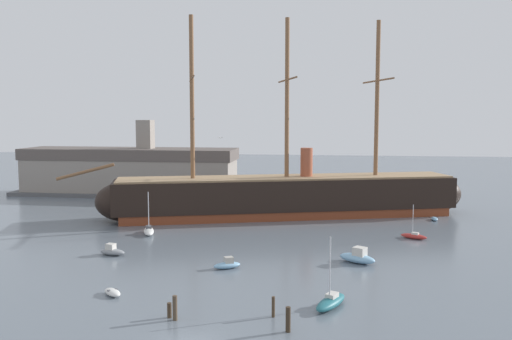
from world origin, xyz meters
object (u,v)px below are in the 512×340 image
Objects in this scene: sailboat_alongside_stern at (414,236)px; mooring_piling_nearest at (273,307)px; tall_ship at (286,196)px; motorboat_mid_right at (358,257)px; mooring_piling_midwater at (175,308)px; dockside_warehouse_left at (130,171)px; dinghy_foreground_left at (112,292)px; sailboat_alongside_bow at (149,231)px; motorboat_mid_left at (112,251)px; dinghy_far_right at (434,219)px; dinghy_distant_centre at (277,205)px; mooring_piling_left_pair at (288,320)px; mooring_piling_right_pair at (169,310)px; seagull_in_flight at (220,138)px; motorboat_near_centre at (227,264)px; sailboat_foreground_right at (331,302)px.

sailboat_alongside_stern is 2.68× the size of mooring_piling_nearest.
tall_ship reaches higher than motorboat_mid_right.
sailboat_alongside_stern is 2.28× the size of mooring_piling_midwater.
mooring_piling_nearest is 79.44m from dockside_warehouse_left.
dinghy_foreground_left is 0.42× the size of sailboat_alongside_bow.
mooring_piling_midwater is 0.04× the size of dockside_warehouse_left.
motorboat_mid_left is 1.52× the size of dinghy_far_right.
sailboat_alongside_bow is 2.99× the size of dinghy_distant_centre.
motorboat_mid_left is at bearing 138.08° from mooring_piling_left_pair.
motorboat_mid_right reaches higher than mooring_piling_right_pair.
mooring_piling_left_pair is at bearing -41.92° from motorboat_mid_left.
dinghy_far_right is at bearing 48.84° from dinghy_foreground_left.
mooring_piling_nearest is at bearing -64.21° from seagull_in_flight.
sailboat_alongside_stern is 2.04× the size of dinghy_far_right.
motorboat_near_centre is 1.41× the size of dinghy_far_right.
seagull_in_flight is (8.13, 13.03, 14.59)m from dinghy_foreground_left.
mooring_piling_nearest is 9.03m from mooring_piling_right_pair.
sailboat_foreground_right reaches higher than sailboat_alongside_stern.
tall_ship is 13.84× the size of motorboat_mid_right.
mooring_piling_nearest is at bearing -60.47° from dockside_warehouse_left.
seagull_in_flight is (-24.61, -16.12, 14.49)m from sailboat_alongside_stern.
mooring_piling_midwater reaches higher than mooring_piling_nearest.
mooring_piling_right_pair is (-3.46, -59.46, 0.42)m from dinghy_distant_centre.
sailboat_alongside_bow is 37.34m from mooring_piling_nearest.
dinghy_foreground_left is at bearing -131.16° from dinghy_far_right.
dockside_warehouse_left is 63.01× the size of seagull_in_flight.
mooring_piling_midwater is at bearing -95.10° from motorboat_near_centre.
dinghy_foreground_left is 18.89m from mooring_piling_left_pair.
tall_ship reaches higher than mooring_piling_left_pair.
tall_ship is 51.79× the size of mooring_piling_right_pair.
sailboat_alongside_stern reaches higher than mooring_piling_midwater.
tall_ship is 20.04× the size of motorboat_near_centre.
tall_ship is 35.14m from motorboat_mid_left.
sailboat_foreground_right is 3.62× the size of mooring_piling_nearest.
seagull_in_flight is (-5.28, -30.73, 11.23)m from tall_ship.
mooring_piling_right_pair is at bearing -97.26° from tall_ship.
tall_ship is 49.55m from mooring_piling_midwater.
mooring_piling_left_pair is at bearing -106.68° from motorboat_mid_right.
mooring_piling_nearest is 0.85× the size of mooring_piling_midwater.
mooring_piling_midwater reaches higher than dinghy_foreground_left.
motorboat_mid_left is at bearing 112.60° from dinghy_foreground_left.
sailboat_foreground_right is 31.15m from motorboat_mid_left.
motorboat_mid_right is 2.69× the size of mooring_piling_nearest.
mooring_piling_midwater is at bearing -90.82° from seagull_in_flight.
tall_ship is 11.67m from dinghy_distant_centre.
motorboat_near_centre is at bearing -47.33° from sailboat_alongside_bow.
sailboat_foreground_right reaches higher than dinghy_distant_centre.
motorboat_mid_right is at bearing -69.20° from tall_ship.
dockside_warehouse_left is at bearing 109.32° from dinghy_foreground_left.
dinghy_distant_centre is 0.99× the size of mooring_piling_midwater.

